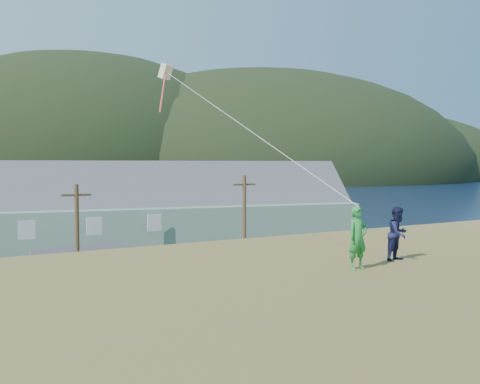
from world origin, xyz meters
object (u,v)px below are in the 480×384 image
shed_white (85,282)px  kite_flyer_navy (398,234)px  kite_flyer_green (358,238)px  lodge (176,218)px

shed_white → kite_flyer_navy: bearing=-98.0°
kite_flyer_green → shed_white: bearing=89.5°
shed_white → lodge: bearing=32.4°
lodge → shed_white: lodge is taller
lodge → kite_flyer_green: bearing=-96.3°
lodge → shed_white: size_ratio=4.72×
kite_flyer_green → kite_flyer_navy: 1.84m
lodge → kite_flyer_navy: bearing=-93.9°
shed_white → kite_flyer_green: kite_flyer_green is taller
kite_flyer_green → kite_flyer_navy: size_ratio=1.08×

